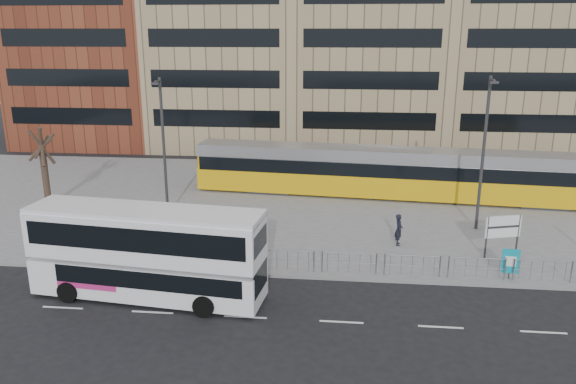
# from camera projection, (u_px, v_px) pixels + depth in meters

# --- Properties ---
(ground) EXTENTS (120.00, 120.00, 0.00)m
(ground) POSITION_uv_depth(u_px,v_px,m) (301.00, 278.00, 27.05)
(ground) COLOR black
(ground) RESTS_ON ground
(plaza) EXTENTS (64.00, 24.00, 0.15)m
(plaza) POSITION_uv_depth(u_px,v_px,m) (315.00, 203.00, 38.49)
(plaza) COLOR slate
(plaza) RESTS_ON ground
(kerb) EXTENTS (64.00, 0.25, 0.17)m
(kerb) POSITION_uv_depth(u_px,v_px,m) (301.00, 277.00, 27.08)
(kerb) COLOR gray
(kerb) RESTS_ON ground
(building_row) EXTENTS (70.40, 18.40, 31.20)m
(building_row) POSITION_uv_depth(u_px,v_px,m) (345.00, 15.00, 56.01)
(building_row) COLOR brown
(building_row) RESTS_ON ground
(pedestrian_barrier) EXTENTS (32.07, 0.07, 1.10)m
(pedestrian_barrier) POSITION_uv_depth(u_px,v_px,m) (343.00, 257.00, 27.06)
(pedestrian_barrier) COLOR #979AA0
(pedestrian_barrier) RESTS_ON plaza
(road_markings) EXTENTS (62.00, 0.12, 0.01)m
(road_markings) POSITION_uv_depth(u_px,v_px,m) (317.00, 321.00, 23.13)
(road_markings) COLOR white
(road_markings) RESTS_ON ground
(double_decker_bus) EXTENTS (10.55, 3.52, 4.14)m
(double_decker_bus) POSITION_uv_depth(u_px,v_px,m) (147.00, 250.00, 24.58)
(double_decker_bus) COLOR white
(double_decker_bus) RESTS_ON ground
(tram) EXTENTS (29.26, 5.39, 3.43)m
(tram) POSITION_uv_depth(u_px,v_px,m) (402.00, 173.00, 39.18)
(tram) COLOR #DBA50B
(tram) RESTS_ON plaza
(station_sign) EXTENTS (1.89, 0.61, 2.24)m
(station_sign) POSITION_uv_depth(u_px,v_px,m) (503.00, 229.00, 28.84)
(station_sign) COLOR #2D2D30
(station_sign) RESTS_ON plaza
(ad_panel) EXTENTS (0.80, 0.17, 1.50)m
(ad_panel) POSITION_uv_depth(u_px,v_px,m) (510.00, 262.00, 26.43)
(ad_panel) COLOR #2D2D30
(ad_panel) RESTS_ON plaza
(pedestrian) EXTENTS (0.46, 0.66, 1.76)m
(pedestrian) POSITION_uv_depth(u_px,v_px,m) (399.00, 230.00, 30.64)
(pedestrian) COLOR black
(pedestrian) RESTS_ON plaza
(traffic_light_west) EXTENTS (0.19, 0.22, 3.10)m
(traffic_light_west) POSITION_uv_depth(u_px,v_px,m) (179.00, 229.00, 27.53)
(traffic_light_west) COLOR #2D2D30
(traffic_light_west) RESTS_ON plaza
(lamp_post_west) EXTENTS (0.45, 1.04, 8.64)m
(lamp_post_west) POSITION_uv_depth(u_px,v_px,m) (163.00, 142.00, 34.57)
(lamp_post_west) COLOR #2D2D30
(lamp_post_west) RESTS_ON plaza
(lamp_post_east) EXTENTS (0.45, 1.04, 8.95)m
(lamp_post_east) POSITION_uv_depth(u_px,v_px,m) (484.00, 149.00, 31.95)
(lamp_post_east) COLOR #2D2D30
(lamp_post_east) RESTS_ON plaza
(bare_tree) EXTENTS (4.49, 4.49, 7.62)m
(bare_tree) POSITION_uv_depth(u_px,v_px,m) (39.00, 124.00, 35.95)
(bare_tree) COLOR #31211B
(bare_tree) RESTS_ON plaza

